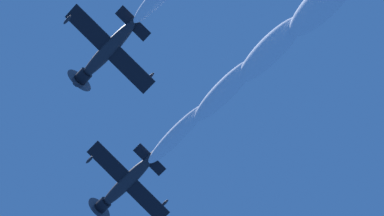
# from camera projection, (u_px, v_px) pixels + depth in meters

# --- Properties ---
(airplane_lead) EXTENTS (8.08, 8.11, 3.29)m
(airplane_lead) POSITION_uv_depth(u_px,v_px,m) (125.00, 184.00, 75.65)
(airplane_lead) COLOR #232328
(airplane_left_wingman) EXTENTS (8.08, 8.14, 3.24)m
(airplane_left_wingman) POSITION_uv_depth(u_px,v_px,m) (106.00, 52.00, 69.94)
(airplane_left_wingman) COLOR #232328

